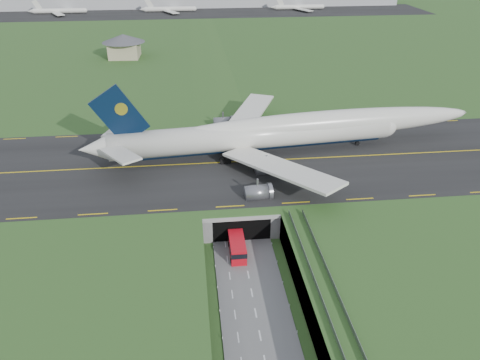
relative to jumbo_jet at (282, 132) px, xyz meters
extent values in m
plane|color=#2A5120|center=(-13.61, -37.49, -11.76)|extent=(900.00, 900.00, 0.00)
cube|color=gray|center=(-13.61, -37.49, -8.76)|extent=(800.00, 800.00, 6.00)
cube|color=slate|center=(-13.61, -44.99, -11.66)|extent=(12.00, 75.00, 0.20)
cube|color=black|center=(-13.61, -4.49, -5.67)|extent=(800.00, 44.00, 0.18)
cube|color=gray|center=(-13.61, -18.49, -6.26)|extent=(16.00, 22.00, 1.00)
cube|color=gray|center=(-20.61, -18.49, -8.76)|extent=(2.00, 22.00, 6.00)
cube|color=gray|center=(-6.61, -18.49, -8.76)|extent=(2.00, 22.00, 6.00)
cube|color=black|center=(-13.61, -23.49, -9.26)|extent=(12.00, 12.00, 5.00)
cube|color=#A8A8A3|center=(-13.61, -29.54, -6.16)|extent=(17.00, 0.50, 0.80)
cube|color=#A8A8A3|center=(-2.61, -55.99, -5.96)|extent=(3.00, 53.00, 0.50)
cube|color=gray|center=(-4.01, -55.99, -5.21)|extent=(0.06, 53.00, 1.00)
cube|color=gray|center=(-1.21, -55.99, -5.21)|extent=(0.06, 53.00, 1.00)
cylinder|color=#A8A8A3|center=(-2.61, -53.49, -8.96)|extent=(0.90, 0.90, 5.60)
cylinder|color=#A8A8A3|center=(-2.61, -41.49, -8.96)|extent=(0.90, 0.90, 5.60)
cylinder|color=silver|center=(-7.33, -0.73, -0.33)|extent=(71.68, 13.79, 6.72)
sphere|color=silver|center=(28.17, 2.82, -0.33)|extent=(7.21, 7.21, 6.58)
cone|color=silver|center=(-45.97, -4.60, -0.33)|extent=(7.95, 7.08, 6.38)
ellipsoid|color=silver|center=(11.84, 1.19, 1.18)|extent=(81.28, 14.23, 7.05)
ellipsoid|color=black|center=(27.13, 2.72, 0.51)|extent=(4.97, 3.39, 2.35)
cylinder|color=black|center=(-7.33, -0.73, -2.95)|extent=(67.74, 9.56, 2.82)
cube|color=silver|center=(-6.92, 16.18, -1.38)|extent=(19.63, 31.69, 2.82)
cube|color=silver|center=(-40.49, 3.86, 1.25)|extent=(8.75, 12.48, 1.08)
cube|color=silver|center=(-3.57, -17.23, -1.38)|extent=(24.33, 29.82, 2.82)
cube|color=silver|center=(-38.92, -11.81, 1.25)|extent=(10.34, 12.23, 1.08)
cube|color=black|center=(-39.18, -3.92, 7.54)|extent=(13.35, 1.96, 14.85)
cylinder|color=yellow|center=(-38.66, -3.87, 9.12)|extent=(3.00, 1.02, 2.94)
cylinder|color=slate|center=(-7.57, 9.26, -4.63)|extent=(5.78, 3.99, 3.46)
cylinder|color=slate|center=(-13.60, 19.73, -4.63)|extent=(5.78, 3.99, 3.46)
cylinder|color=slate|center=(-5.58, -10.58, -4.63)|extent=(5.78, 3.99, 3.46)
cylinder|color=slate|center=(-9.42, -22.04, -4.63)|extent=(5.78, 3.99, 3.46)
cylinder|color=black|center=(21.07, 2.11, -5.00)|extent=(1.20, 0.64, 1.15)
cube|color=black|center=(-12.03, -1.20, -4.84)|extent=(7.00, 7.94, 1.47)
cube|color=red|center=(-15.01, -33.85, -9.95)|extent=(3.02, 8.05, 3.22)
cube|color=black|center=(-15.01, -33.85, -9.30)|extent=(3.09, 8.15, 1.07)
cube|color=black|center=(-15.01, -33.85, -11.29)|extent=(2.81, 7.51, 0.54)
cylinder|color=black|center=(-16.41, -36.52, -11.17)|extent=(0.38, 0.97, 0.96)
cylinder|color=black|center=(-16.40, -31.16, -11.17)|extent=(0.38, 0.97, 0.96)
cylinder|color=black|center=(-13.63, -36.53, -11.17)|extent=(0.38, 0.97, 0.96)
cylinder|color=black|center=(-13.61, -31.17, -11.17)|extent=(0.38, 0.97, 0.96)
cube|color=tan|center=(-51.11, 108.14, -2.32)|extent=(13.42, 13.42, 6.86)
cone|color=#4C4C51|center=(-51.11, 108.14, 2.82)|extent=(19.68, 19.68, 3.43)
cube|color=black|center=(-13.61, 232.51, -5.62)|extent=(320.00, 50.00, 0.08)
cylinder|color=silver|center=(-108.61, 237.51, -3.58)|extent=(34.00, 3.20, 3.20)
cylinder|color=silver|center=(-33.92, 237.51, -3.58)|extent=(34.00, 3.20, 3.20)
cylinder|color=silver|center=(57.77, 237.51, -3.58)|extent=(34.00, 3.20, 3.20)
ellipsoid|color=#55665F|center=(-193.61, 392.51, -15.76)|extent=(220.00, 77.00, 56.00)
camera|label=1|loc=(-22.63, -108.57, 45.51)|focal=35.00mm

